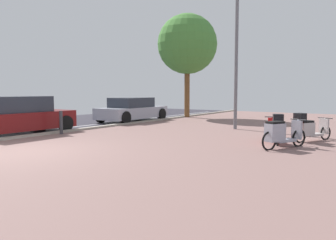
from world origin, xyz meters
name	(u,v)px	position (x,y,z in m)	size (l,w,h in m)	color
ground	(55,159)	(1.43, 0.00, -0.02)	(21.00, 40.00, 0.13)	#27222D
scooter_near	(281,134)	(5.51, 4.28, 0.41)	(0.90, 1.58, 0.81)	black
scooter_mid	(276,129)	(5.13, 5.17, 0.42)	(0.93, 1.70, 0.94)	black
scooter_far	(309,128)	(5.89, 6.10, 0.42)	(0.97, 1.54, 0.93)	black
parked_car_near	(15,116)	(-3.39, 2.08, 0.66)	(1.82, 4.16, 1.38)	maroon
parked_car_far	(132,110)	(-3.26, 8.57, 0.58)	(1.80, 4.04, 1.22)	#9EA1AF
lamp_post	(236,45)	(2.61, 8.12, 3.46)	(0.20, 0.52, 6.26)	slate
street_tree	(187,44)	(-2.25, 12.49, 4.31)	(3.52, 3.52, 6.09)	brown
bollard_far	(61,122)	(-2.05, 3.03, 0.43)	(0.12, 0.12, 0.85)	#38383D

